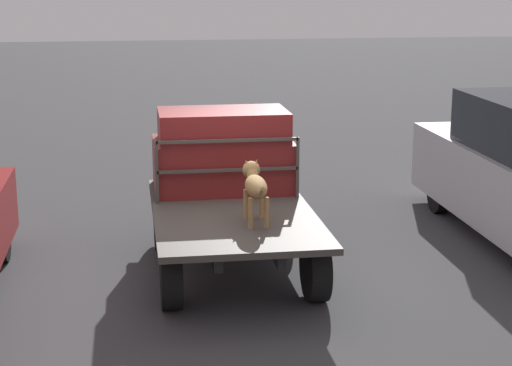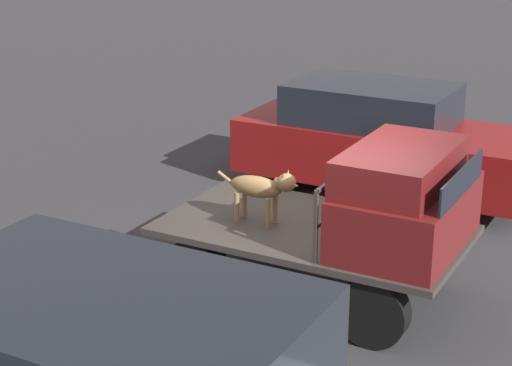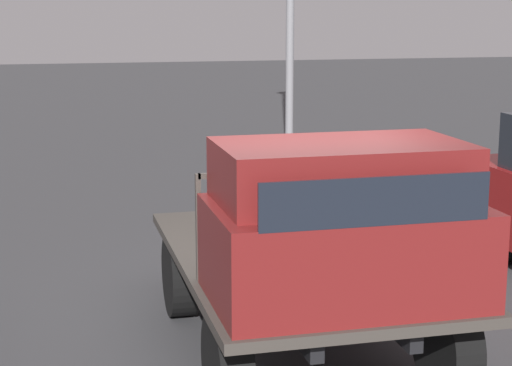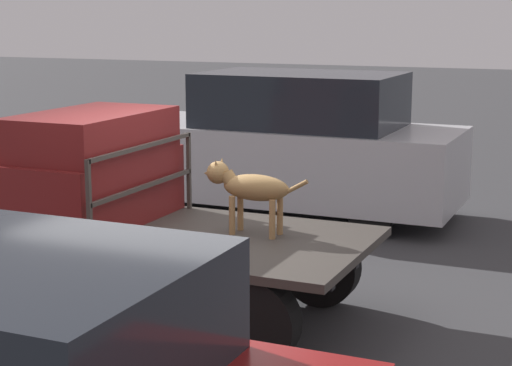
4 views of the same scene
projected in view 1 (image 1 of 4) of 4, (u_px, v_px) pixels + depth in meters
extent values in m
plane|color=#38383A|center=(233.00, 272.00, 11.13)|extent=(80.00, 80.00, 0.00)
cylinder|color=black|center=(163.00, 222.00, 11.97)|extent=(0.79, 0.24, 0.79)
cylinder|color=black|center=(282.00, 217.00, 12.22)|extent=(0.79, 0.24, 0.79)
cylinder|color=black|center=(171.00, 276.00, 9.86)|extent=(0.79, 0.24, 0.79)
cylinder|color=black|center=(316.00, 268.00, 10.10)|extent=(0.79, 0.24, 0.79)
cube|color=black|center=(205.00, 223.00, 10.92)|extent=(3.27, 0.10, 0.18)
cube|color=black|center=(260.00, 221.00, 11.02)|extent=(3.27, 0.10, 0.18)
cube|color=#3D3833|center=(232.00, 213.00, 10.94)|extent=(3.55, 2.03, 0.08)
cube|color=maroon|center=(222.00, 164.00, 11.93)|extent=(1.21, 1.91, 0.70)
cube|color=maroon|center=(223.00, 126.00, 11.70)|extent=(1.03, 1.75, 0.43)
cube|color=black|center=(218.00, 122.00, 12.38)|extent=(0.02, 1.56, 0.32)
cube|color=#3D3833|center=(157.00, 172.00, 11.13)|extent=(0.04, 0.04, 0.83)
cube|color=#3D3833|center=(298.00, 168.00, 11.40)|extent=(0.04, 0.04, 0.83)
cube|color=#3D3833|center=(228.00, 141.00, 11.17)|extent=(0.04, 1.87, 0.04)
cube|color=#3D3833|center=(228.00, 170.00, 11.26)|extent=(0.04, 1.87, 0.04)
cylinder|color=#9E7547|center=(246.00, 204.00, 10.47)|extent=(0.06, 0.06, 0.38)
cylinder|color=#9E7547|center=(261.00, 204.00, 10.49)|extent=(0.06, 0.06, 0.38)
cylinder|color=#9E7547|center=(251.00, 213.00, 10.07)|extent=(0.06, 0.06, 0.38)
cylinder|color=#9E7547|center=(267.00, 213.00, 10.10)|extent=(0.06, 0.06, 0.38)
ellipsoid|color=olive|center=(256.00, 187.00, 10.22)|extent=(0.67, 0.25, 0.25)
sphere|color=#9E7547|center=(254.00, 186.00, 10.40)|extent=(0.11, 0.11, 0.11)
cylinder|color=olive|center=(253.00, 176.00, 10.47)|extent=(0.18, 0.14, 0.17)
sphere|color=olive|center=(251.00, 170.00, 10.57)|extent=(0.22, 0.22, 0.22)
cone|color=#9E7547|center=(250.00, 169.00, 10.67)|extent=(0.12, 0.12, 0.12)
cone|color=olive|center=(246.00, 163.00, 10.53)|extent=(0.06, 0.08, 0.10)
cone|color=olive|center=(256.00, 162.00, 10.55)|extent=(0.06, 0.08, 0.10)
cylinder|color=olive|center=(261.00, 192.00, 9.84)|extent=(0.28, 0.04, 0.19)
cylinder|color=black|center=(0.00, 240.00, 11.47)|extent=(0.60, 0.20, 0.60)
cylinder|color=black|center=(439.00, 194.00, 13.85)|extent=(0.60, 0.20, 0.60)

